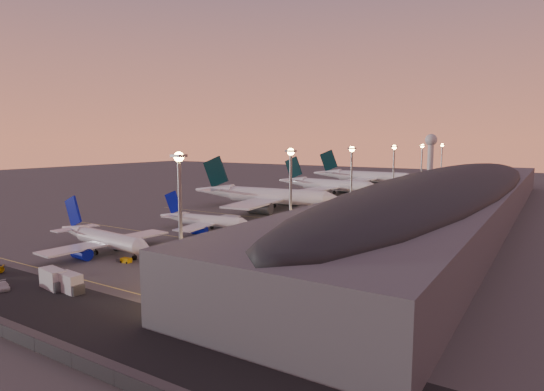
{
  "coord_description": "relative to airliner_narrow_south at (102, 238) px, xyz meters",
  "views": [
    {
      "loc": [
        93.28,
        -99.66,
        28.0
      ],
      "look_at": [
        2.0,
        45.0,
        7.0
      ],
      "focal_mm": 30.0,
      "sensor_mm": 36.0,
      "label": 1
    }
  ],
  "objects": [
    {
      "name": "ground",
      "position": [
        2.31,
        28.01,
        -3.46
      ],
      "size": [
        700.0,
        700.0,
        0.0
      ],
      "primitive_type": "plane",
      "color": "#484643"
    },
    {
      "name": "airliner_narrow_south",
      "position": [
        0.0,
        0.0,
        0.0
      ],
      "size": [
        37.46,
        33.56,
        13.37
      ],
      "rotation": [
        0.0,
        0.0,
        -0.08
      ],
      "color": "silver",
      "rests_on": "ground"
    },
    {
      "name": "airliner_narrow_north",
      "position": [
        3.37,
        34.87,
        -0.38
      ],
      "size": [
        33.39,
        30.05,
        11.92
      ],
      "rotation": [
        0.0,
        0.0,
        0.13
      ],
      "color": "silver",
      "rests_on": "ground"
    },
    {
      "name": "airliner_wide_near",
      "position": [
        -4.97,
        81.59,
        2.02
      ],
      "size": [
        66.52,
        60.96,
        21.28
      ],
      "rotation": [
        0.0,
        0.0,
        0.11
      ],
      "color": "silver",
      "rests_on": "ground"
    },
    {
      "name": "airliner_wide_mid",
      "position": [
        -4.95,
        140.76,
        1.5
      ],
      "size": [
        60.18,
        55.04,
        19.25
      ],
      "rotation": [
        0.0,
        0.0,
        -0.09
      ],
      "color": "silver",
      "rests_on": "ground"
    },
    {
      "name": "airliner_wide_far",
      "position": [
        -5.62,
        194.01,
        2.17
      ],
      "size": [
        68.15,
        61.91,
        21.85
      ],
      "rotation": [
        0.0,
        0.0,
        -0.02
      ],
      "color": "silver",
      "rests_on": "ground"
    },
    {
      "name": "terminal_building",
      "position": [
        64.15,
        100.48,
        5.32
      ],
      "size": [
        56.35,
        255.0,
        17.46
      ],
      "color": "#535358",
      "rests_on": "ground"
    },
    {
      "name": "light_masts",
      "position": [
        38.31,
        93.01,
        14.1
      ],
      "size": [
        2.2,
        217.2,
        25.9
      ],
      "color": "slate",
      "rests_on": "ground"
    },
    {
      "name": "radar_tower",
      "position": [
        12.31,
        288.01,
        18.42
      ],
      "size": [
        9.0,
        9.0,
        32.5
      ],
      "color": "silver",
      "rests_on": "ground"
    },
    {
      "name": "lane_markings",
      "position": [
        2.31,
        68.01,
        -3.45
      ],
      "size": [
        90.0,
        180.36,
        0.0
      ],
      "color": "#D8C659",
      "rests_on": "ground"
    },
    {
      "name": "baggage_tug_a",
      "position": [
        12.58,
        -3.69,
        -2.97
      ],
      "size": [
        3.72,
        1.85,
        1.07
      ],
      "rotation": [
        0.0,
        0.0,
        0.1
      ],
      "color": "#CE9804",
      "rests_on": "ground"
    },
    {
      "name": "baggage_tug_b",
      "position": [
        30.22,
        1.23,
        -2.89
      ],
      "size": [
        4.21,
        1.97,
        1.24
      ],
      "rotation": [
        0.0,
        0.0,
        -0.03
      ],
      "color": "#CE9804",
      "rests_on": "ground"
    },
    {
      "name": "baggage_tug_c",
      "position": [
        26.05,
        40.76,
        -2.89
      ],
      "size": [
        4.29,
        2.1,
        1.24
      ],
      "rotation": [
        0.0,
        0.0,
        0.08
      ],
      "color": "#CE9804",
      "rests_on": "ground"
    },
    {
      "name": "catering_truck_a",
      "position": [
        16.23,
        -23.31,
        -1.71
      ],
      "size": [
        6.95,
        3.5,
        3.74
      ],
      "rotation": [
        0.0,
        0.0,
        -0.15
      ],
      "color": "silver",
      "rests_on": "ground"
    },
    {
      "name": "catering_truck_b",
      "position": [
        20.67,
        -22.85,
        -1.81
      ],
      "size": [
        6.45,
        2.98,
        3.52
      ],
      "rotation": [
        0.0,
        0.0,
        -0.09
      ],
      "color": "silver",
      "rests_on": "ground"
    },
    {
      "name": "service_van_e",
      "position": [
        8.59,
        -28.73,
        -2.78
      ],
      "size": [
        5.04,
        3.39,
        1.35
      ],
      "primitive_type": "imported",
      "rotation": [
        0.0,
        0.0,
        1.22
      ],
      "color": "silver",
      "rests_on": "ground"
    }
  ]
}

